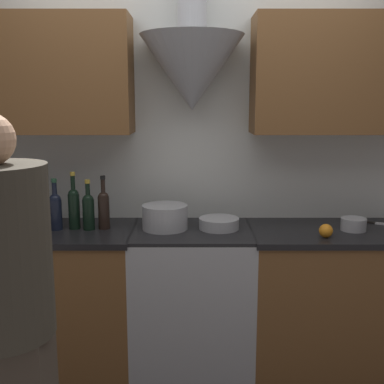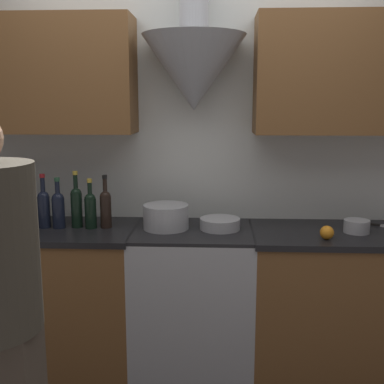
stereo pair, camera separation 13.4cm
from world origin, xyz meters
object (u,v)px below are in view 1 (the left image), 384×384
object	(u,v)px
wine_bottle_4	(26,207)
wine_bottle_8	(88,210)
wine_bottle_5	(41,208)
wine_bottle_9	(104,208)
orange_fruit	(326,231)
person_foreground_left	(2,321)
stock_pot	(165,217)
mixing_bowl	(219,223)
wine_bottle_3	(9,209)
wine_bottle_7	(74,206)
wine_bottle_6	(56,209)
stove_range	(192,297)
saucepan	(353,224)

from	to	relation	value
wine_bottle_4	wine_bottle_8	xyz separation A→B (m)	(0.38, -0.02, -0.01)
wine_bottle_5	wine_bottle_9	world-z (taller)	wine_bottle_5
orange_fruit	person_foreground_left	distance (m)	1.79
wine_bottle_9	stock_pot	size ratio (longest dim) A/B	1.19
wine_bottle_9	mixing_bowl	size ratio (longest dim) A/B	1.34
wine_bottle_5	person_foreground_left	bearing A→B (deg)	-79.01
wine_bottle_3	mixing_bowl	bearing A→B (deg)	0.67
wine_bottle_4	person_foreground_left	world-z (taller)	person_foreground_left
wine_bottle_4	orange_fruit	distance (m)	1.78
wine_bottle_4	wine_bottle_7	bearing A→B (deg)	-0.82
wine_bottle_7	mixing_bowl	xyz separation A→B (m)	(0.88, -0.00, -0.11)
wine_bottle_3	wine_bottle_6	distance (m)	0.28
stove_range	stock_pot	distance (m)	0.54
wine_bottle_6	wine_bottle_7	size ratio (longest dim) A/B	0.89
stove_range	wine_bottle_3	world-z (taller)	wine_bottle_3
wine_bottle_6	saucepan	xyz separation A→B (m)	(1.79, -0.02, -0.09)
wine_bottle_7	wine_bottle_9	size ratio (longest dim) A/B	1.07
wine_bottle_7	saucepan	distance (m)	1.69
wine_bottle_3	orange_fruit	world-z (taller)	wine_bottle_3
wine_bottle_5	saucepan	bearing A→B (deg)	-0.67
orange_fruit	saucepan	distance (m)	0.26
wine_bottle_9	saucepan	bearing A→B (deg)	-1.59
wine_bottle_7	wine_bottle_9	bearing A→B (deg)	0.35
stove_range	mixing_bowl	distance (m)	0.50
wine_bottle_4	stock_pot	size ratio (longest dim) A/B	1.18
wine_bottle_8	saucepan	bearing A→B (deg)	-0.76
mixing_bowl	orange_fruit	xyz separation A→B (m)	(0.60, -0.19, 0.01)
wine_bottle_6	person_foreground_left	bearing A→B (deg)	-83.06
wine_bottle_9	wine_bottle_5	bearing A→B (deg)	-177.03
wine_bottle_5	mixing_bowl	bearing A→B (deg)	0.72
wine_bottle_3	wine_bottle_8	size ratio (longest dim) A/B	1.00
stock_pot	saucepan	bearing A→B (deg)	-1.74
stove_range	orange_fruit	distance (m)	0.92
mixing_bowl	person_foreground_left	distance (m)	1.51
wine_bottle_3	stock_pot	bearing A→B (deg)	0.84
saucepan	wine_bottle_6	bearing A→B (deg)	179.39
wine_bottle_4	stove_range	bearing A→B (deg)	-1.42
stove_range	saucepan	world-z (taller)	saucepan
saucepan	wine_bottle_4	bearing A→B (deg)	178.70
wine_bottle_7	wine_bottle_9	distance (m)	0.18
wine_bottle_3	person_foreground_left	size ratio (longest dim) A/B	0.19
orange_fruit	saucepan	xyz separation A→B (m)	(0.21, 0.15, -0.00)
wine_bottle_9	person_foreground_left	xyz separation A→B (m)	(-0.14, -1.26, -0.13)
wine_bottle_6	wine_bottle_9	size ratio (longest dim) A/B	0.95
wine_bottle_3	wine_bottle_4	world-z (taller)	wine_bottle_4
wine_bottle_3	wine_bottle_8	world-z (taller)	wine_bottle_3
person_foreground_left	wine_bottle_9	bearing A→B (deg)	83.86
wine_bottle_8	person_foreground_left	xyz separation A→B (m)	(-0.05, -1.24, -0.12)
stock_pot	orange_fruit	world-z (taller)	stock_pot
wine_bottle_6	wine_bottle_4	bearing A→B (deg)	172.02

